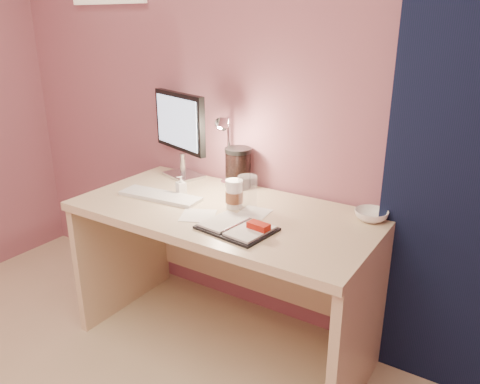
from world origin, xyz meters
The scene contains 13 objects.
room centered at (0.95, 1.69, 1.14)m, with size 3.50×3.50×3.50m.
desk centered at (0.00, 1.45, 0.50)m, with size 1.40×0.70×0.73m.
monitor centered at (-0.46, 1.65, 1.00)m, with size 0.42×0.21×0.46m.
keyboard centered at (-0.34, 1.33, 0.74)m, with size 0.42×0.12×0.02m, color silver.
planner centered at (0.18, 1.22, 0.74)m, with size 0.32×0.25×0.05m.
paper_a centered at (-0.05, 1.25, 0.73)m, with size 0.15×0.15×0.00m, color silver.
paper_b centered at (0.14, 1.41, 0.73)m, with size 0.13×0.13×0.00m, color silver.
coffee_cup centered at (0.03, 1.42, 0.79)m, with size 0.08×0.08×0.13m.
clear_cup centered at (0.08, 1.44, 0.81)m, with size 0.09×0.09×0.15m, color white.
bowl centered at (0.60, 1.61, 0.75)m, with size 0.14×0.14×0.04m, color white.
lotion_bottle centered at (-0.29, 1.42, 0.78)m, with size 0.04×0.04×0.09m, color white.
dark_jar centered at (-0.11, 1.66, 0.82)m, with size 0.13×0.13×0.19m, color black.
desk_lamp centered at (-0.21, 1.60, 0.97)m, with size 0.14×0.23×0.38m.
Camera 1 is at (1.12, -0.25, 1.53)m, focal length 35.00 mm.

